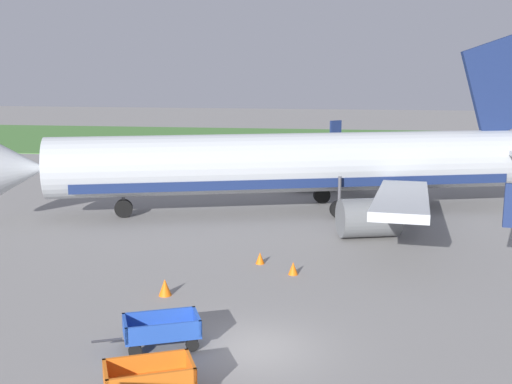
# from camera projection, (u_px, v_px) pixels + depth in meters

# --- Properties ---
(ground_plane) EXTENTS (220.00, 220.00, 0.00)m
(ground_plane) POSITION_uv_depth(u_px,v_px,m) (254.00, 349.00, 22.10)
(ground_plane) COLOR gray
(grass_strip) EXTENTS (220.00, 28.00, 0.06)m
(grass_strip) POSITION_uv_depth(u_px,v_px,m) (320.00, 142.00, 77.71)
(grass_strip) COLOR #477A38
(grass_strip) RESTS_ON ground
(airplane) EXTENTS (37.05, 30.06, 11.34)m
(airplane) POSITION_uv_depth(u_px,v_px,m) (308.00, 164.00, 41.58)
(airplane) COLOR #B2B7BC
(airplane) RESTS_ON ground
(baggage_cart_nearest) EXTENTS (3.55, 2.29, 1.07)m
(baggage_cart_nearest) POSITION_uv_depth(u_px,v_px,m) (149.00, 379.00, 18.72)
(baggage_cart_nearest) COLOR orange
(baggage_cart_nearest) RESTS_ON ground
(baggage_cart_second_in_row) EXTENTS (3.56, 2.25, 1.07)m
(baggage_cart_second_in_row) POSITION_uv_depth(u_px,v_px,m) (161.00, 330.00, 22.11)
(baggage_cart_second_in_row) COLOR #234CB2
(baggage_cart_second_in_row) RESTS_ON ground
(traffic_cone_near_plane) EXTENTS (0.44, 0.44, 0.59)m
(traffic_cone_near_plane) POSITION_uv_depth(u_px,v_px,m) (293.00, 268.00, 29.67)
(traffic_cone_near_plane) COLOR orange
(traffic_cone_near_plane) RESTS_ON ground
(traffic_cone_mid_apron) EXTENTS (0.53, 0.53, 0.70)m
(traffic_cone_mid_apron) POSITION_uv_depth(u_px,v_px,m) (165.00, 287.00, 27.03)
(traffic_cone_mid_apron) COLOR orange
(traffic_cone_mid_apron) RESTS_ON ground
(traffic_cone_by_carts) EXTENTS (0.42, 0.42, 0.56)m
(traffic_cone_by_carts) POSITION_uv_depth(u_px,v_px,m) (260.00, 258.00, 31.26)
(traffic_cone_by_carts) COLOR orange
(traffic_cone_by_carts) RESTS_ON ground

